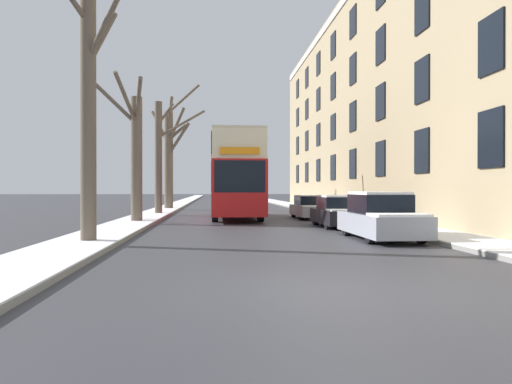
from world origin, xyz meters
The scene contains 13 objects.
ground_plane centered at (0.00, 0.00, 0.00)m, with size 320.00×320.00×0.00m, color #38383D.
sidewalk_left centered at (-5.61, 53.00, 0.08)m, with size 2.03×130.00×0.16m.
sidewalk_right centered at (5.61, 53.00, 0.08)m, with size 2.03×130.00×0.16m.
terrace_facade_right centered at (11.11, 24.65, 7.23)m, with size 9.10×46.30×14.45m.
bare_tree_left_0 centered at (-5.49, 6.89, 4.13)m, with size 2.37×2.24×9.86m.
bare_tree_left_1 centered at (-5.54, 15.77, 3.41)m, with size 2.68×3.50×6.73m.
bare_tree_left_2 centered at (-5.17, 23.53, 3.89)m, with size 3.11×0.89×8.20m.
bare_tree_left_3 centered at (-5.38, 31.58, 4.31)m, with size 3.33×3.04×8.73m.
double_decker_bus centered at (-0.70, 19.89, 2.58)m, with size 2.62×10.06×4.55m.
parked_car_0 centered at (3.52, 7.96, 0.70)m, with size 1.78×4.41×1.54m.
parked_car_1 centered at (3.52, 13.21, 0.63)m, with size 1.85×4.08×1.36m.
parked_car_2 centered at (3.52, 19.60, 0.60)m, with size 1.79×4.49×1.29m.
pedestrian_left_sidewalk centered at (-5.73, 17.04, 0.89)m, with size 0.35×0.35×1.62m.
Camera 1 is at (-1.86, -7.80, 1.62)m, focal length 35.00 mm.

